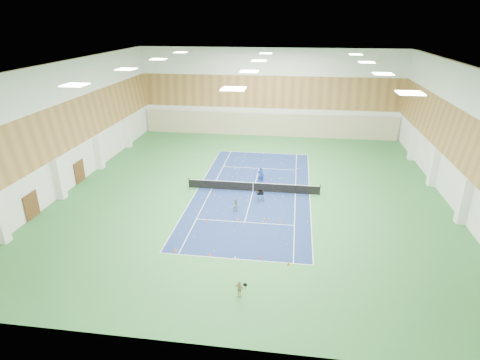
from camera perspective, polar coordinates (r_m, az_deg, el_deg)
name	(u,v)px	position (r m, az deg, el deg)	size (l,w,h in m)	color
ground	(253,191)	(39.22, 1.86, -1.62)	(40.00, 40.00, 0.00)	#317337
room_shell	(254,132)	(37.18, 1.97, 6.86)	(36.00, 40.00, 12.00)	white
wood_cladding	(254,110)	(36.70, 2.02, 9.87)	(36.00, 40.00, 8.00)	#A2703C
ceiling_light_grid	(255,65)	(36.05, 2.10, 15.96)	(21.40, 25.40, 0.06)	white
court_surface	(253,191)	(39.21, 1.86, -1.61)	(10.97, 23.77, 0.01)	navy
tennis_balls_scatter	(253,191)	(39.20, 1.86, -1.55)	(10.57, 22.77, 0.07)	#CBF028
tennis_net	(253,186)	(38.99, 1.87, -0.88)	(12.80, 0.10, 1.10)	black
back_curtain	(268,125)	(57.33, 4.04, 7.84)	(35.40, 0.16, 3.20)	#C6B793
door_left_a	(31,206)	(38.10, -27.53, -3.25)	(0.08, 1.80, 2.20)	#593319
door_left_b	(79,172)	(44.24, -21.87, 1.11)	(0.08, 1.80, 2.20)	#593319
coach	(261,175)	(40.76, 2.97, 0.67)	(0.64, 0.42, 1.77)	navy
child_court	(236,205)	(35.03, -0.56, -3.58)	(0.59, 0.46, 1.22)	gray
child_apron	(239,289)	(25.24, -0.11, -15.22)	(0.63, 0.26, 1.08)	tan
ball_cart	(260,196)	(37.12, 2.86, -2.24)	(0.57, 0.57, 0.99)	black
cone_svc_a	(207,220)	(33.71, -4.71, -5.72)	(0.19, 0.19, 0.21)	#F6430C
cone_svc_b	(237,218)	(33.88, -0.38, -5.48)	(0.19, 0.19, 0.21)	#FF610D
cone_svc_c	(266,219)	(33.81, 3.75, -5.59)	(0.20, 0.20, 0.22)	#EC410C
cone_svc_d	(282,221)	(33.64, 6.01, -5.82)	(0.20, 0.20, 0.22)	#E1590B
cone_base_a	(175,250)	(29.97, -9.20, -9.79)	(0.23, 0.23, 0.25)	orange
cone_base_b	(209,254)	(29.22, -4.39, -10.49)	(0.21, 0.21, 0.23)	#F8600D
cone_base_c	(260,257)	(28.90, 2.92, -10.89)	(0.18, 0.18, 0.20)	#FF590D
cone_base_d	(289,264)	(28.36, 6.92, -11.72)	(0.21, 0.21, 0.23)	#D7580B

